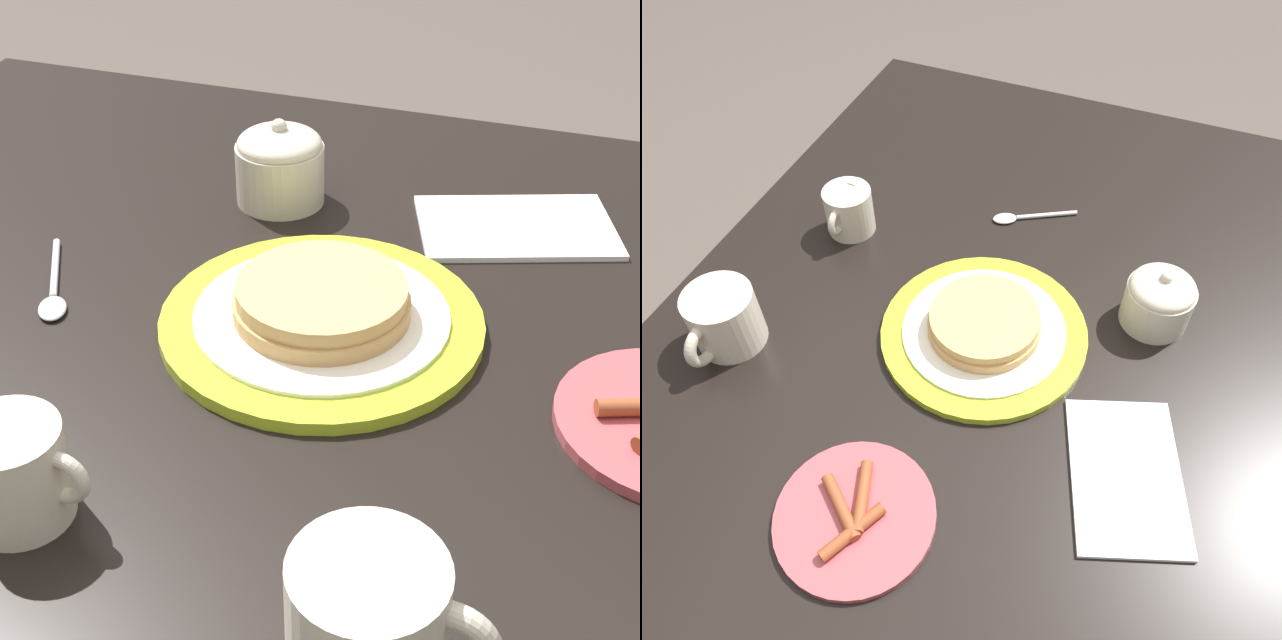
{
  "view_description": "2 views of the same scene",
  "coord_description": "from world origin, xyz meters",
  "views": [
    {
      "loc": [
        0.26,
        -0.68,
        1.23
      ],
      "look_at": [
        0.04,
        -0.05,
        0.76
      ],
      "focal_mm": 55.0,
      "sensor_mm": 36.0,
      "label": 1
    },
    {
      "loc": [
        0.54,
        0.16,
        1.41
      ],
      "look_at": [
        0.04,
        -0.05,
        0.76
      ],
      "focal_mm": 35.0,
      "sensor_mm": 36.0,
      "label": 2
    }
  ],
  "objects": [
    {
      "name": "creamer_pitcher",
      "position": [
        -0.09,
        -0.29,
        0.77
      ],
      "size": [
        0.11,
        0.08,
        0.08
      ],
      "color": "beige",
      "rests_on": "dining_table"
    },
    {
      "name": "dining_table",
      "position": [
        0.0,
        0.0,
        0.61
      ],
      "size": [
        1.21,
        0.94,
        0.73
      ],
      "color": "black",
      "rests_on": "ground_plane"
    },
    {
      "name": "side_plate_bacon",
      "position": [
        0.33,
        -0.06,
        0.74
      ],
      "size": [
        0.18,
        0.18,
        0.02
      ],
      "color": "#B2474C",
      "rests_on": "dining_table"
    },
    {
      "name": "sugar_bowl",
      "position": [
        -0.08,
        0.19,
        0.78
      ],
      "size": [
        0.09,
        0.09,
        0.09
      ],
      "color": "beige",
      "rests_on": "dining_table"
    },
    {
      "name": "pancake_plate",
      "position": [
        0.04,
        -0.02,
        0.75
      ],
      "size": [
        0.28,
        0.28,
        0.05
      ],
      "color": "#AAC628",
      "rests_on": "dining_table"
    },
    {
      "name": "ground_plane",
      "position": [
        0.0,
        0.0,
        0.0
      ],
      "size": [
        8.0,
        8.0,
        0.0
      ],
      "primitive_type": "plane",
      "color": "#51473F"
    },
    {
      "name": "spoon",
      "position": [
        -0.21,
        -0.05,
        0.74
      ],
      "size": [
        0.08,
        0.13,
        0.01
      ],
      "color": "silver",
      "rests_on": "dining_table"
    },
    {
      "name": "napkin",
      "position": [
        0.17,
        0.21,
        0.74
      ],
      "size": [
        0.23,
        0.19,
        0.01
      ],
      "color": "white",
      "rests_on": "dining_table"
    },
    {
      "name": "coffee_mug",
      "position": [
        0.17,
        -0.33,
        0.78
      ],
      "size": [
        0.12,
        0.09,
        0.09
      ],
      "color": "beige",
      "rests_on": "dining_table"
    }
  ]
}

